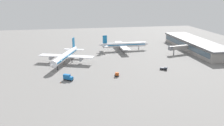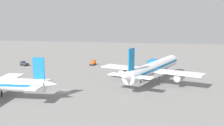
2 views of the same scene
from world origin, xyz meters
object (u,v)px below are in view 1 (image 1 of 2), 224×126
airplane_taxiing (124,45)px  baggage_tug (117,74)px  airplane_at_gate (65,56)px  catering_truck (68,77)px  pushback_tractor (164,68)px  safety_cone_near_gate (61,83)px

airplane_taxiing → baggage_tug: size_ratio=12.87×
airplane_at_gate → catering_truck: size_ratio=8.08×
pushback_tractor → catering_truck: size_ratio=0.83×
airplane_taxiing → baggage_tug: 64.40m
airplane_taxiing → safety_cone_near_gate: 83.74m
catering_truck → airplane_at_gate: bearing=127.0°
pushback_tractor → safety_cone_near_gate: bearing=-136.0°
pushback_tractor → safety_cone_near_gate: pushback_tractor is taller
airplane_taxiing → baggage_tug: bearing=-107.2°
safety_cone_near_gate → airplane_taxiing: bearing=-36.7°
airplane_at_gate → pushback_tractor: 65.51m
airplane_taxiing → pushback_tractor: airplane_taxiing is taller
catering_truck → safety_cone_near_gate: catering_truck is taller
pushback_tractor → catering_truck: bearing=-138.7°
airplane_at_gate → baggage_tug: 43.13m
baggage_tug → safety_cone_near_gate: bearing=-76.3°
airplane_at_gate → safety_cone_near_gate: bearing=16.3°
airplane_at_gate → catering_truck: airplane_at_gate is taller
catering_truck → safety_cone_near_gate: bearing=-101.7°
airplane_at_gate → baggage_tug: airplane_at_gate is taller
airplane_at_gate → pushback_tractor: size_ratio=9.72×
airplane_at_gate → airplane_taxiing: 55.92m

